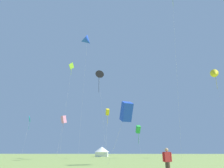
# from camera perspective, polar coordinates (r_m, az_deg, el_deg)

# --- Properties ---
(kite_yellow_delta) EXTENTS (2.82, 3.18, 24.25)m
(kite_yellow_delta) POSITION_cam_1_polar(r_m,az_deg,el_deg) (67.99, 25.58, 2.48)
(kite_yellow_delta) COLOR yellow
(kite_yellow_delta) RESTS_ON ground
(kite_pink_box) EXTENTS (1.54, 1.69, 9.41)m
(kite_pink_box) POSITION_cam_1_polar(r_m,az_deg,el_deg) (50.29, -12.64, -9.12)
(kite_pink_box) COLOR pink
(kite_pink_box) RESTS_ON ground
(kite_cyan_diamond) EXTENTS (1.00, 2.89, 11.51)m
(kite_cyan_diamond) POSITION_cam_1_polar(r_m,az_deg,el_deg) (67.04, -20.97, -8.85)
(kite_cyan_diamond) COLOR #1EB7CC
(kite_cyan_diamond) RESTS_ON ground
(kite_lime_diamond) EXTENTS (2.10, 2.27, 27.51)m
(kite_lime_diamond) POSITION_cam_1_polar(r_m,az_deg,el_deg) (66.38, -10.70, 4.30)
(kite_lime_diamond) COLOR #99DB2D
(kite_lime_diamond) RESTS_ON ground
(kite_yellow_box) EXTENTS (1.14, 2.98, 12.06)m
(kite_yellow_box) POSITION_cam_1_polar(r_m,az_deg,el_deg) (55.01, -1.20, -7.43)
(kite_yellow_box) COLOR yellow
(kite_yellow_box) RESTS_ON ground
(kite_blue_box) EXTENTS (3.29, 2.34, 7.77)m
(kite_blue_box) POSITION_cam_1_polar(r_m,az_deg,el_deg) (27.86, 3.84, -7.28)
(kite_blue_box) COLOR blue
(kite_blue_box) RESTS_ON ground
(kite_green_box) EXTENTS (1.43, 2.76, 8.50)m
(kite_green_box) POSITION_cam_1_polar(r_m,az_deg,el_deg) (60.06, 6.93, -11.82)
(kite_green_box) COLOR green
(kite_green_box) RESTS_ON ground
(kite_black_delta) EXTENTS (3.70, 3.11, 22.25)m
(kite_black_delta) POSITION_cam_1_polar(r_m,az_deg,el_deg) (57.75, -3.45, 2.15)
(kite_black_delta) COLOR black
(kite_black_delta) RESTS_ON ground
(kite_blue_delta) EXTENTS (4.73, 4.48, 37.92)m
(kite_blue_delta) POSITION_cam_1_polar(r_m,az_deg,el_deg) (71.87, -6.58, 11.25)
(kite_blue_delta) COLOR blue
(kite_blue_delta) RESTS_ON ground
(person_spectator) EXTENTS (0.57, 0.31, 1.73)m
(person_spectator) POSITION_cam_1_polar(r_m,az_deg,el_deg) (14.45, 14.46, -19.55)
(person_spectator) COLOR #473828
(person_spectator) RESTS_ON ground
(festival_tent_right) EXTENTS (5.01, 5.01, 3.25)m
(festival_tent_right) POSITION_cam_1_polar(r_m,az_deg,el_deg) (75.37, -2.70, -17.30)
(festival_tent_right) COLOR white
(festival_tent_right) RESTS_ON ground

